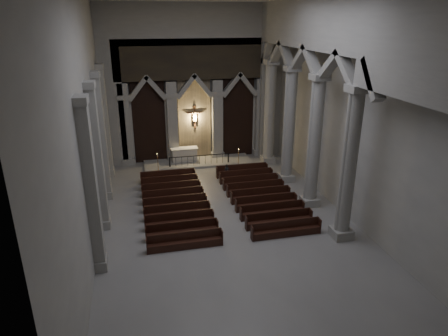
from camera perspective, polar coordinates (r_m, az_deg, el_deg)
name	(u,v)px	position (r m, az deg, el deg)	size (l,w,h in m)	color
room	(230,90)	(20.02, 0.82, 11.14)	(24.00, 24.10, 12.00)	gray
sanctuary_wall	(194,78)	(31.37, -4.31, 12.74)	(14.00, 0.77, 12.00)	#A3A098
right_arcade	(321,78)	(23.11, 13.70, 12.42)	(1.00, 24.00, 12.00)	#A3A098
left_pilasters	(100,149)	(23.83, -17.30, 2.61)	(0.60, 13.00, 8.03)	#A3A098
sanctuary_step	(198,162)	(32.04, -3.74, 0.85)	(8.50, 2.60, 0.15)	#A3A098
altar	(184,154)	(32.04, -5.68, 1.96)	(2.13, 0.85, 1.08)	beige
altar_rail	(199,159)	(31.15, -3.53, 1.32)	(4.72, 0.09, 0.93)	black
candle_stand_left	(158,168)	(30.18, -9.38, 0.05)	(0.26, 0.26, 1.56)	#A26D31
candle_stand_right	(238,161)	(31.36, 2.08, 1.01)	(0.23, 0.23, 1.37)	#A26D31
pews	(219,201)	(24.79, -0.75, -4.74)	(9.24, 9.29, 0.86)	black
worshipper	(227,172)	(28.63, 0.40, -0.55)	(0.40, 0.26, 1.10)	black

